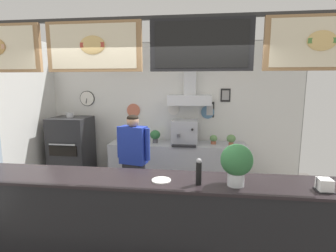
{
  "coord_description": "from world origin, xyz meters",
  "views": [
    {
      "loc": [
        0.58,
        -3.05,
        2.11
      ],
      "look_at": [
        0.12,
        0.67,
        1.49
      ],
      "focal_mm": 27.42,
      "sensor_mm": 36.0,
      "label": 1
    }
  ],
  "objects": [
    {
      "name": "back_prep_counter",
      "position": [
        0.16,
        1.96,
        0.46
      ],
      "size": [
        2.72,
        0.61,
        0.93
      ],
      "color": "#A3A5AD",
      "rests_on": "ground_plane"
    },
    {
      "name": "potted_rosemary",
      "position": [
        -0.92,
        1.98,
        1.06
      ],
      "size": [
        0.19,
        0.19,
        0.23
      ],
      "color": "#4C4C51",
      "rests_on": "back_prep_counter"
    },
    {
      "name": "potted_basil",
      "position": [
        1.21,
        1.93,
        1.05
      ],
      "size": [
        0.17,
        0.17,
        0.21
      ],
      "color": "#9E563D",
      "rests_on": "back_prep_counter"
    },
    {
      "name": "basil_vase",
      "position": [
        0.96,
        -0.53,
        1.33
      ],
      "size": [
        0.32,
        0.32,
        0.42
      ],
      "color": "silver",
      "rests_on": "service_counter"
    },
    {
      "name": "espresso_machine",
      "position": [
        0.3,
        1.94,
        1.16
      ],
      "size": [
        0.51,
        0.54,
        0.48
      ],
      "color": "#A3A5AD",
      "rests_on": "back_prep_counter"
    },
    {
      "name": "napkin_holder",
      "position": [
        1.78,
        -0.57,
        1.15
      ],
      "size": [
        0.16,
        0.15,
        0.14
      ],
      "color": "#262628",
      "rests_on": "service_counter"
    },
    {
      "name": "pepper_grinder",
      "position": [
        0.59,
        -0.56,
        1.23
      ],
      "size": [
        0.06,
        0.06,
        0.28
      ],
      "color": "black",
      "rests_on": "service_counter"
    },
    {
      "name": "service_counter",
      "position": [
        0.0,
        -0.45,
        0.55
      ],
      "size": [
        4.64,
        0.62,
        1.1
      ],
      "color": "black",
      "rests_on": "ground_plane"
    },
    {
      "name": "pizza_oven",
      "position": [
        -2.01,
        1.81,
        0.72
      ],
      "size": [
        0.74,
        0.74,
        1.54
      ],
      "color": "#232326",
      "rests_on": "ground_plane"
    },
    {
      "name": "potted_oregano",
      "position": [
        0.87,
        2.0,
        1.03
      ],
      "size": [
        0.15,
        0.15,
        0.18
      ],
      "color": "#9E563D",
      "rests_on": "back_prep_counter"
    },
    {
      "name": "potted_sage",
      "position": [
        -0.3,
        1.96,
        1.08
      ],
      "size": [
        0.21,
        0.21,
        0.26
      ],
      "color": "#4C4C51",
      "rests_on": "back_prep_counter"
    },
    {
      "name": "shop_worker",
      "position": [
        -0.45,
        0.82,
        0.88
      ],
      "size": [
        0.56,
        0.31,
        1.63
      ],
      "rotation": [
        0.0,
        0.0,
        2.91
      ],
      "color": "#232328",
      "rests_on": "ground_plane"
    },
    {
      "name": "back_wall_assembly",
      "position": [
        0.02,
        2.17,
        1.58
      ],
      "size": [
        5.29,
        2.73,
        2.95
      ],
      "color": "gray",
      "rests_on": "ground_plane"
    },
    {
      "name": "ground_plane",
      "position": [
        0.0,
        0.0,
        0.0
      ],
      "size": [
        6.35,
        6.35,
        0.0
      ],
      "primitive_type": "plane",
      "color": "#514C47"
    },
    {
      "name": "condiment_plate",
      "position": [
        0.2,
        -0.5,
        1.1
      ],
      "size": [
        0.2,
        0.2,
        0.01
      ],
      "color": "white",
      "rests_on": "service_counter"
    }
  ]
}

